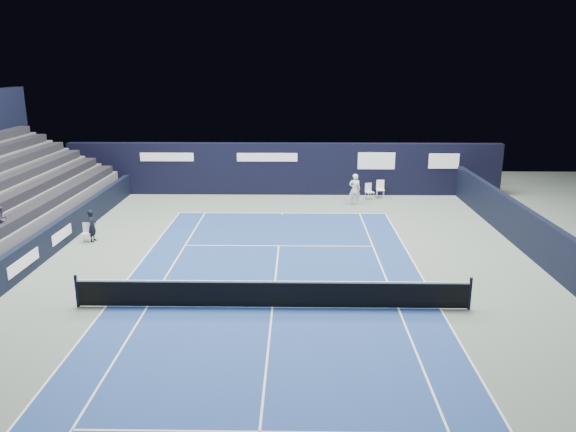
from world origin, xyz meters
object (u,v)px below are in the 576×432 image
line_judge_chair (87,231)px  tennis_player (355,189)px  folding_chair_back_b (369,190)px  tennis_net (272,293)px  folding_chair_back_a (380,188)px

line_judge_chair → tennis_player: tennis_player is taller
folding_chair_back_b → tennis_net: (-5.00, -15.15, -0.03)m
folding_chair_back_b → folding_chair_back_a: bearing=9.7°
line_judge_chair → tennis_net: 11.05m
folding_chair_back_b → tennis_net: size_ratio=0.07×
tennis_net → line_judge_chair: bearing=141.2°
tennis_net → tennis_player: bearing=73.8°
folding_chair_back_a → tennis_player: tennis_player is taller
line_judge_chair → tennis_player: size_ratio=0.49×
folding_chair_back_b → tennis_net: tennis_net is taller
folding_chair_back_b → tennis_player: tennis_player is taller
line_judge_chair → tennis_net: (8.60, -6.93, 0.02)m
folding_chair_back_b → line_judge_chair: bearing=-171.6°
line_judge_chair → tennis_player: (12.64, 7.00, 0.39)m
folding_chair_back_a → line_judge_chair: folding_chair_back_a is taller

